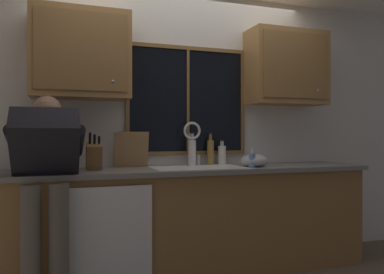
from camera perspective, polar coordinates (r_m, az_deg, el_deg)
The scene contains 22 objects.
back_wall at distance 3.64m, azimuth -2.05°, elevation 1.46°, with size 5.59×0.12×2.55m, color silver.
window_glass at distance 3.61m, azimuth -0.67°, elevation 5.44°, with size 1.10×0.02×0.95m, color black.
window_frame_top at distance 3.68m, azimuth -0.62°, elevation 13.12°, with size 1.17×0.02×0.04m, color brown.
window_frame_bottom at distance 3.59m, azimuth -0.62°, elevation -2.40°, with size 1.17×0.02×0.04m, color brown.
window_frame_left at distance 3.46m, azimuth -9.61°, elevation 5.65°, with size 0.04×0.02×0.95m, color brown.
window_frame_right at distance 3.82m, azimuth 7.54°, elevation 5.16°, with size 0.04×0.02×0.95m, color brown.
window_mullion_center at distance 3.60m, azimuth -0.61°, elevation 5.46°, with size 0.02×0.02×0.95m, color brown.
lower_cabinet_run at distance 3.39m, azimuth -0.29°, elevation -12.68°, with size 3.19×0.58×0.88m, color olive.
countertop at distance 3.30m, azimuth -0.18°, elevation -4.95°, with size 3.25×0.62×0.04m, color slate.
dishwasher_front at distance 2.93m, azimuth -11.95°, elevation -14.42°, with size 0.60×0.02×0.74m, color white.
upper_cabinet_left at distance 3.32m, azimuth -16.24°, elevation 11.71°, with size 0.78×0.36×0.72m.
upper_cabinet_right at distance 3.92m, azimuth 13.93°, elevation 9.95°, with size 0.78×0.36×0.72m.
sink at distance 3.34m, azimuth 0.91°, elevation -6.23°, with size 0.80×0.46×0.21m.
faucet at distance 3.49m, azimuth 0.03°, elevation -0.16°, with size 0.18×0.09×0.40m.
person_standing at distance 2.85m, azimuth -20.95°, elevation -4.99°, with size 0.53×0.71×1.50m.
knife_block at distance 3.16m, azimuth -14.41°, elevation -2.86°, with size 0.12×0.18×0.32m.
cutting_board at distance 3.39m, azimuth -9.03°, elevation -1.87°, with size 0.30×0.02×0.31m, color #997047.
mixing_bowl at distance 3.45m, azimuth 9.25°, elevation -3.50°, with size 0.24×0.24×0.12m, color #B7B7BC.
soap_dispenser at distance 3.36m, azimuth 8.94°, elevation -3.41°, with size 0.06×0.07×0.17m.
bottle_green_glass at distance 3.64m, azimuth 4.50°, elevation -2.61°, with size 0.08×0.08×0.23m.
bottle_tall_clear at distance 3.60m, azimuth 2.76°, elevation -2.19°, with size 0.06×0.06×0.30m.
bottle_amber_small at distance 3.48m, azimuth 0.00°, elevation -2.26°, with size 0.07×0.07×0.31m.
Camera 1 is at (-1.05, -3.42, 1.21)m, focal length 35.76 mm.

